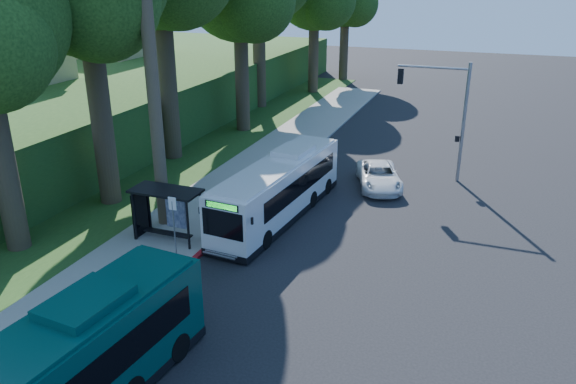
% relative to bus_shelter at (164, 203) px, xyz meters
% --- Properties ---
extents(ground, '(140.00, 140.00, 0.00)m').
position_rel_bus_shelter_xyz_m(ground, '(7.26, 2.86, -1.81)').
color(ground, black).
rests_on(ground, ground).
extents(sidewalk, '(4.50, 70.00, 0.12)m').
position_rel_bus_shelter_xyz_m(sidewalk, '(-0.04, 2.86, -1.75)').
color(sidewalk, gray).
rests_on(sidewalk, ground).
extents(red_curb, '(0.25, 30.00, 0.13)m').
position_rel_bus_shelter_xyz_m(red_curb, '(2.26, -1.14, -1.74)').
color(red_curb, maroon).
rests_on(red_curb, ground).
extents(grass_verge, '(8.00, 70.00, 0.06)m').
position_rel_bus_shelter_xyz_m(grass_verge, '(-5.74, 7.86, -1.78)').
color(grass_verge, '#234719').
rests_on(grass_verge, ground).
extents(bus_shelter, '(3.20, 1.51, 2.55)m').
position_rel_bus_shelter_xyz_m(bus_shelter, '(0.00, 0.00, 0.00)').
color(bus_shelter, black).
rests_on(bus_shelter, ground).
extents(stop_sign_pole, '(0.35, 0.06, 3.17)m').
position_rel_bus_shelter_xyz_m(stop_sign_pole, '(1.86, -2.14, 0.28)').
color(stop_sign_pole, gray).
rests_on(stop_sign_pole, ground).
extents(traffic_signal_pole, '(4.10, 0.30, 7.00)m').
position_rel_bus_shelter_xyz_m(traffic_signal_pole, '(11.04, 12.86, 2.62)').
color(traffic_signal_pole, gray).
rests_on(traffic_signal_pole, ground).
extents(hillside_backdrop, '(24.00, 60.00, 8.80)m').
position_rel_bus_shelter_xyz_m(hillside_backdrop, '(-19.04, 17.96, 0.63)').
color(hillside_backdrop, '#234719').
rests_on(hillside_backdrop, ground).
extents(white_bus, '(3.17, 10.80, 3.17)m').
position_rel_bus_shelter_xyz_m(white_bus, '(3.99, 4.33, -0.26)').
color(white_bus, silver).
rests_on(white_bus, ground).
extents(pickup, '(3.73, 5.30, 1.34)m').
position_rel_bus_shelter_xyz_m(pickup, '(7.87, 10.21, -1.14)').
color(pickup, white).
rests_on(pickup, ground).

